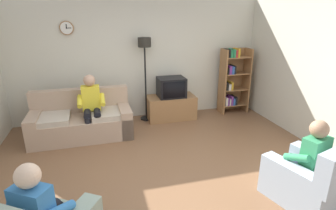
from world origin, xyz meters
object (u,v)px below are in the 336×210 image
object	(u,v)px
person_in_right_armchair	(307,156)
person_in_left_armchair	(42,208)
couch	(82,121)
tv	(171,87)
floor_lamp	(145,56)
person_on_couch	(91,104)
tv_stand	(171,107)
bookshelf	(232,80)
armchair_near_bookshelf	(309,181)

from	to	relation	value
person_in_right_armchair	person_in_left_armchair	bearing A→B (deg)	-176.90
couch	person_in_left_armchair	bearing A→B (deg)	-94.45
tv	floor_lamp	distance (m)	0.90
person_in_right_armchair	couch	bearing A→B (deg)	136.73
couch	person_on_couch	world-z (taller)	person_on_couch
tv_stand	person_in_right_armchair	size ratio (longest dim) A/B	0.98
tv	couch	bearing A→B (deg)	-167.16
person_in_left_armchair	couch	bearing A→B (deg)	85.55
bookshelf	floor_lamp	xyz separation A→B (m)	(-2.13, 0.03, 0.65)
couch	floor_lamp	distance (m)	1.89
person_in_right_armchair	floor_lamp	bearing A→B (deg)	114.24
couch	person_in_right_armchair	distance (m)	3.95
floor_lamp	couch	bearing A→B (deg)	-157.80
tv_stand	tv	bearing A→B (deg)	-90.00
tv_stand	tv	world-z (taller)	tv
floor_lamp	person_on_couch	size ratio (longest dim) A/B	1.49
person_in_left_armchair	tv	bearing A→B (deg)	56.64
floor_lamp	person_in_right_armchair	size ratio (longest dim) A/B	1.65
couch	tv	world-z (taller)	tv
bookshelf	floor_lamp	size ratio (longest dim) A/B	0.85
bookshelf	armchair_near_bookshelf	distance (m)	3.42
person_in_left_armchair	person_in_right_armchair	world-z (taller)	same
couch	bookshelf	size ratio (longest dim) A/B	1.22
person_on_couch	person_in_left_armchair	distance (m)	2.79
bookshelf	floor_lamp	distance (m)	2.22
floor_lamp	tv_stand	bearing A→B (deg)	-9.98
tv_stand	bookshelf	distance (m)	1.66
tv_stand	armchair_near_bookshelf	world-z (taller)	armchair_near_bookshelf
tv	person_in_left_armchair	xyz separation A→B (m)	(-2.18, -3.31, -0.15)
floor_lamp	person_in_right_armchair	world-z (taller)	floor_lamp
tv_stand	floor_lamp	size ratio (longest dim) A/B	0.59
person_in_left_armchair	bookshelf	bearing A→B (deg)	42.28
bookshelf	armchair_near_bookshelf	size ratio (longest dim) A/B	1.47
couch	tv_stand	xyz separation A→B (m)	(1.96, 0.47, -0.04)
floor_lamp	person_on_couch	distance (m)	1.55
couch	tv	distance (m)	2.06
person_on_couch	person_in_left_armchair	world-z (taller)	person_on_couch
couch	person_on_couch	bearing A→B (deg)	-26.79
tv_stand	floor_lamp	xyz separation A→B (m)	(-0.56, 0.10, 1.18)
floor_lamp	bookshelf	bearing A→B (deg)	-0.80
armchair_near_bookshelf	tv	bearing A→B (deg)	106.13
person_on_couch	person_in_right_armchair	bearing A→B (deg)	-44.34
armchair_near_bookshelf	person_in_right_armchair	world-z (taller)	person_in_right_armchair
bookshelf	person_in_left_armchair	bearing A→B (deg)	-137.72
floor_lamp	armchair_near_bookshelf	size ratio (longest dim) A/B	1.73
tv_stand	person_in_left_armchair	xyz separation A→B (m)	(-2.18, -3.34, 0.34)
couch	armchair_near_bookshelf	distance (m)	4.02
couch	person_in_left_armchair	size ratio (longest dim) A/B	1.71
floor_lamp	person_in_left_armchair	xyz separation A→B (m)	(-1.62, -3.44, -0.85)
bookshelf	armchair_near_bookshelf	world-z (taller)	bookshelf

